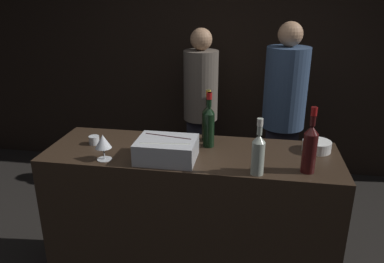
# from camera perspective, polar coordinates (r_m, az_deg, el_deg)

# --- Properties ---
(wall_back_chalkboard) EXTENTS (6.40, 0.06, 2.80)m
(wall_back_chalkboard) POSITION_cam_1_polar(r_m,az_deg,el_deg) (4.12, 4.67, 12.99)
(wall_back_chalkboard) COLOR black
(wall_back_chalkboard) RESTS_ON ground_plane
(bar_counter) EXTENTS (1.81, 0.59, 1.01)m
(bar_counter) POSITION_cam_1_polar(r_m,az_deg,el_deg) (2.56, -0.11, -13.43)
(bar_counter) COLOR #2D2116
(bar_counter) RESTS_ON ground_plane
(ice_bin_with_bottles) EXTENTS (0.34, 0.27, 0.13)m
(ice_bin_with_bottles) POSITION_cam_1_polar(r_m,az_deg,el_deg) (2.19, -3.92, -2.60)
(ice_bin_with_bottles) COLOR #B7BABF
(ice_bin_with_bottles) RESTS_ON bar_counter
(bowl_white) EXTENTS (0.17, 0.17, 0.07)m
(bowl_white) POSITION_cam_1_polar(r_m,az_deg,el_deg) (2.43, 18.47, -2.07)
(bowl_white) COLOR white
(bowl_white) RESTS_ON bar_counter
(wine_glass) EXTENTS (0.10, 0.10, 0.16)m
(wine_glass) POSITION_cam_1_polar(r_m,az_deg,el_deg) (2.22, -13.40, -1.58)
(wine_glass) COLOR silver
(wine_glass) RESTS_ON bar_counter
(candle_votive) EXTENTS (0.07, 0.07, 0.05)m
(candle_votive) POSITION_cam_1_polar(r_m,az_deg,el_deg) (2.50, -14.69, -1.27)
(candle_votive) COLOR silver
(candle_votive) RESTS_ON bar_counter
(champagne_bottle) EXTENTS (0.08, 0.08, 0.34)m
(champagne_bottle) POSITION_cam_1_polar(r_m,az_deg,el_deg) (2.44, 2.44, 1.60)
(champagne_bottle) COLOR black
(champagne_bottle) RESTS_ON bar_counter
(red_wine_bottle_burgundy) EXTENTS (0.07, 0.07, 0.35)m
(red_wine_bottle_burgundy) POSITION_cam_1_polar(r_m,az_deg,el_deg) (2.34, 2.57, 1.07)
(red_wine_bottle_burgundy) COLOR black
(red_wine_bottle_burgundy) RESTS_ON bar_counter
(red_wine_bottle_tall) EXTENTS (0.08, 0.08, 0.37)m
(red_wine_bottle_tall) POSITION_cam_1_polar(r_m,az_deg,el_deg) (2.10, 17.53, -2.22)
(red_wine_bottle_tall) COLOR #380F0F
(red_wine_bottle_tall) RESTS_ON bar_counter
(white_wine_bottle) EXTENTS (0.07, 0.07, 0.32)m
(white_wine_bottle) POSITION_cam_1_polar(r_m,az_deg,el_deg) (2.02, 10.05, -3.12)
(white_wine_bottle) COLOR #9EA899
(white_wine_bottle) RESTS_ON bar_counter
(person_in_hoodie) EXTENTS (0.38, 0.38, 1.71)m
(person_in_hoodie) POSITION_cam_1_polar(r_m,az_deg,el_deg) (3.46, 13.81, 3.37)
(person_in_hoodie) COLOR black
(person_in_hoodie) RESTS_ON ground_plane
(person_blond_tee) EXTENTS (0.34, 0.34, 1.62)m
(person_blond_tee) POSITION_cam_1_polar(r_m,az_deg,el_deg) (3.74, 1.33, 4.52)
(person_blond_tee) COLOR black
(person_blond_tee) RESTS_ON ground_plane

